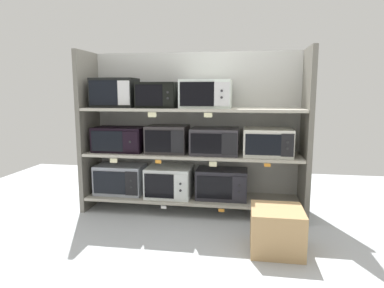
{
  "coord_description": "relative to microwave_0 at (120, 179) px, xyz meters",
  "views": [
    {
      "loc": [
        0.57,
        -3.55,
        1.32
      ],
      "look_at": [
        0.0,
        0.0,
        0.76
      ],
      "focal_mm": 31.31,
      "sensor_mm": 36.0,
      "label": 1
    }
  ],
  "objects": [
    {
      "name": "microwave_6",
      "position": [
        1.63,
        0.0,
        0.47
      ],
      "size": [
        0.5,
        0.41,
        0.28
      ],
      "color": "silver",
      "rests_on": "shelf_1"
    },
    {
      "name": "microwave_2",
      "position": [
        1.16,
        0.0,
        -0.0
      ],
      "size": [
        0.55,
        0.34,
        0.32
      ],
      "color": "#28272E",
      "rests_on": "shelf_0"
    },
    {
      "name": "ground",
      "position": [
        0.83,
        -1.0,
        -0.34
      ],
      "size": [
        6.32,
        6.0,
        0.02
      ],
      "primitive_type": "cube",
      "color": "#B2B7BC"
    },
    {
      "name": "microwave_8",
      "position": [
        0.46,
        -0.0,
        0.95
      ],
      "size": [
        0.42,
        0.39,
        0.27
      ],
      "color": "black",
      "rests_on": "shelf_2"
    },
    {
      "name": "shipping_carton",
      "position": [
        1.68,
        -0.82,
        -0.15
      ],
      "size": [
        0.43,
        0.43,
        0.36
      ],
      "primitive_type": "cube",
      "color": "tan",
      "rests_on": "ground"
    },
    {
      "name": "microwave_5",
      "position": [
        1.08,
        0.0,
        0.47
      ],
      "size": [
        0.5,
        0.41,
        0.28
      ],
      "color": "#343136",
      "rests_on": "shelf_1"
    },
    {
      "name": "price_tag_5",
      "position": [
        1.62,
        -0.25,
        0.27
      ],
      "size": [
        0.06,
        0.0,
        0.03
      ],
      "primitive_type": "cube",
      "color": "orange"
    },
    {
      "name": "price_tag_0",
      "position": [
        0.57,
        -0.25,
        -0.22
      ],
      "size": [
        0.06,
        0.0,
        0.03
      ],
      "primitive_type": "cube",
      "color": "white"
    },
    {
      "name": "microwave_7",
      "position": [
        -0.03,
        -0.0,
        0.98
      ],
      "size": [
        0.48,
        0.33,
        0.32
      ],
      "color": "black",
      "rests_on": "shelf_2"
    },
    {
      "name": "upright_left",
      "position": [
        -0.36,
        0.0,
        0.55
      ],
      "size": [
        0.05,
        0.5,
        1.76
      ],
      "primitive_type": "cube",
      "color": "#68645B",
      "rests_on": "ground"
    },
    {
      "name": "price_tag_6",
      "position": [
        0.46,
        -0.25,
        0.76
      ],
      "size": [
        0.09,
        0.0,
        0.05
      ],
      "primitive_type": "cube",
      "color": "beige"
    },
    {
      "name": "price_tag_3",
      "position": [
        0.52,
        -0.25,
        0.27
      ],
      "size": [
        0.06,
        0.0,
        0.04
      ],
      "primitive_type": "cube",
      "color": "orange"
    },
    {
      "name": "upright_right",
      "position": [
        2.02,
        0.0,
        0.55
      ],
      "size": [
        0.05,
        0.5,
        1.76
      ],
      "primitive_type": "cube",
      "color": "#68645B",
      "rests_on": "ground"
    },
    {
      "name": "microwave_4",
      "position": [
        0.56,
        0.0,
        0.47
      ],
      "size": [
        0.44,
        0.36,
        0.3
      ],
      "color": "#332F30",
      "rests_on": "shelf_1"
    },
    {
      "name": "shelf_1",
      "position": [
        0.83,
        0.0,
        0.31
      ],
      "size": [
        2.32,
        0.5,
        0.03
      ],
      "primitive_type": "cube",
      "color": "#ADA899"
    },
    {
      "name": "price_tag_7",
      "position": [
        1.03,
        -0.25,
        0.76
      ],
      "size": [
        0.08,
        0.0,
        0.04
      ],
      "primitive_type": "cube",
      "color": "beige"
    },
    {
      "name": "price_tag_2",
      "position": [
        0.03,
        -0.25,
        0.27
      ],
      "size": [
        0.08,
        0.0,
        0.05
      ],
      "primitive_type": "cube",
      "color": "beige"
    },
    {
      "name": "shelf_2",
      "position": [
        0.83,
        0.0,
        0.8
      ],
      "size": [
        2.32,
        0.5,
        0.03
      ],
      "primitive_type": "cube",
      "color": "#ADA899"
    },
    {
      "name": "microwave_9",
      "position": [
        0.98,
        -0.0,
        0.96
      ],
      "size": [
        0.53,
        0.42,
        0.3
      ],
      "color": "silver",
      "rests_on": "shelf_2"
    },
    {
      "name": "back_panel",
      "position": [
        0.83,
        0.28,
        0.55
      ],
      "size": [
        2.52,
        0.04,
        1.76
      ],
      "primitive_type": "cube",
      "color": "#B2B2AD",
      "rests_on": "ground"
    },
    {
      "name": "shelf_0",
      "position": [
        0.83,
        0.0,
        -0.18
      ],
      "size": [
        2.32,
        0.5,
        0.03
      ],
      "primitive_type": "cube",
      "color": "#ADA899",
      "rests_on": "ground"
    },
    {
      "name": "price_tag_1",
      "position": [
        1.18,
        -0.25,
        -0.22
      ],
      "size": [
        0.06,
        0.0,
        0.03
      ],
      "primitive_type": "cube",
      "color": "orange"
    },
    {
      "name": "microwave_1",
      "position": [
        0.58,
        -0.0,
        0.0
      ],
      "size": [
        0.49,
        0.44,
        0.33
      ],
      "color": "silver",
      "rests_on": "shelf_0"
    },
    {
      "name": "microwave_3",
      "position": [
        0.01,
        -0.0,
        0.46
      ],
      "size": [
        0.56,
        0.36,
        0.27
      ],
      "color": "black",
      "rests_on": "shelf_1"
    },
    {
      "name": "price_tag_4",
      "position": [
        1.09,
        -0.25,
        0.27
      ],
      "size": [
        0.08,
        0.0,
        0.05
      ],
      "primitive_type": "cube",
      "color": "beige"
    },
    {
      "name": "microwave_0",
      "position": [
        0.0,
        0.0,
        0.0
      ],
      "size": [
        0.54,
        0.35,
        0.33
      ],
      "color": "#989EAA",
      "rests_on": "shelf_0"
    }
  ]
}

